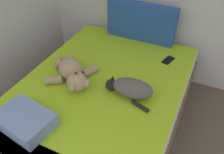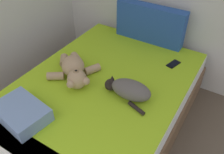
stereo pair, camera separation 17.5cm
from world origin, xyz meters
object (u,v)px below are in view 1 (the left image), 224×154
object	(u,v)px
teddy_bear	(72,73)
throw_pillow	(25,120)
cell_phone	(168,60)
patterned_cushion	(141,22)
bed	(100,108)
cat	(130,88)

from	to	relation	value
teddy_bear	throw_pillow	xyz separation A→B (m)	(-0.03, -0.59, -0.02)
cell_phone	throw_pillow	world-z (taller)	throw_pillow
teddy_bear	throw_pillow	size ratio (longest dim) A/B	1.30
teddy_bear	throw_pillow	world-z (taller)	teddy_bear
patterned_cushion	bed	bearing A→B (deg)	-92.08
bed	cat	size ratio (longest dim) A/B	4.82
throw_pillow	cat	bearing A→B (deg)	47.99
throw_pillow	teddy_bear	bearing A→B (deg)	87.32
patterned_cushion	teddy_bear	size ratio (longest dim) A/B	1.46
teddy_bear	throw_pillow	distance (m)	0.59
cat	cell_phone	world-z (taller)	cat
bed	throw_pillow	world-z (taller)	throw_pillow
bed	throw_pillow	xyz separation A→B (m)	(-0.28, -0.61, 0.32)
bed	patterned_cushion	world-z (taller)	patterned_cushion
patterned_cushion	throw_pillow	xyz separation A→B (m)	(-0.32, -1.55, -0.15)
patterned_cushion	cell_phone	xyz separation A→B (m)	(0.41, -0.30, -0.20)
teddy_bear	cell_phone	distance (m)	0.96
patterned_cushion	teddy_bear	bearing A→B (deg)	-106.86
bed	cat	world-z (taller)	cat
patterned_cushion	cell_phone	size ratio (longest dim) A/B	4.69
patterned_cushion	teddy_bear	distance (m)	1.01
cell_phone	cat	bearing A→B (deg)	-104.65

